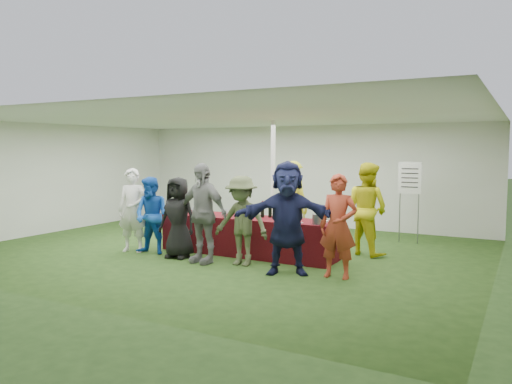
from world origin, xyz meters
The scene contains 18 objects.
ground centered at (0.00, 0.00, 0.00)m, with size 60.00×60.00×0.00m, color #284719.
tent centered at (0.50, 1.20, 1.35)m, with size 10.00×10.00×10.00m.
serving_table centered at (0.58, -0.09, 0.38)m, with size 3.60×0.80×0.75m, color #571114.
wine_bottles centered at (1.22, 0.05, 0.87)m, with size 0.75×0.14×0.32m.
wine_glasses centered at (0.11, -0.35, 0.86)m, with size 2.68×0.15×0.16m.
water_bottle centered at (0.73, -0.01, 0.85)m, with size 0.07×0.07×0.23m.
bar_towel centered at (2.10, -0.04, 0.77)m, with size 0.25×0.18×0.03m, color white.
dump_bucket centered at (2.16, -0.31, 0.84)m, with size 0.21×0.21×0.18m, color slate.
wine_list_sign centered at (3.12, 2.66, 1.32)m, with size 0.50×0.03×1.80m.
staff_pourer centered at (1.20, 0.79, 0.92)m, with size 0.67×0.44×1.84m, color gold.
staff_back centered at (2.65, 1.04, 0.91)m, with size 0.89×0.69×1.82m, color gold.
customer_0 centered at (-1.58, -0.96, 0.85)m, with size 0.62×0.41×1.70m, color silver.
customer_1 centered at (-1.11, -0.94, 0.77)m, with size 0.74×0.58×1.53m, color #154EB2.
customer_2 centered at (-0.44, -0.97, 0.78)m, with size 0.76×0.49×1.55m, color black.
customer_3 centered at (0.20, -1.08, 0.92)m, with size 1.07×0.45×1.83m, color slate.
customer_4 centered at (0.94, -0.92, 0.81)m, with size 1.04×0.60×1.61m, color #47502F.
customer_5 centered at (1.92, -1.08, 0.95)m, with size 1.75×0.56×1.89m, color #171A3F.
customer_6 centered at (2.75, -0.92, 0.85)m, with size 0.62×0.40×1.69m, color #A33420.
Camera 1 is at (5.40, -8.53, 2.09)m, focal length 35.00 mm.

